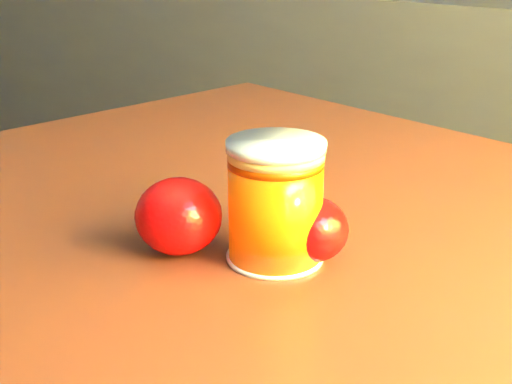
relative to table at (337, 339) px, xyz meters
The scene contains 5 objects.
kitchen_counter 1.77m from the table, 123.72° to the left, with size 3.15×0.60×0.90m, color #454549.
table is the anchor object (origin of this frame).
juice_glass 0.17m from the table, 111.94° to the right, with size 0.08×0.08×0.10m.
orange_front 0.20m from the table, 134.26° to the right, with size 0.07×0.07×0.07m, color #EE0B04.
orange_back 0.14m from the table, 91.76° to the right, with size 0.06×0.06×0.05m, color #EE0B04.
Camera 1 is at (1.25, -0.52, 1.09)m, focal length 50.00 mm.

